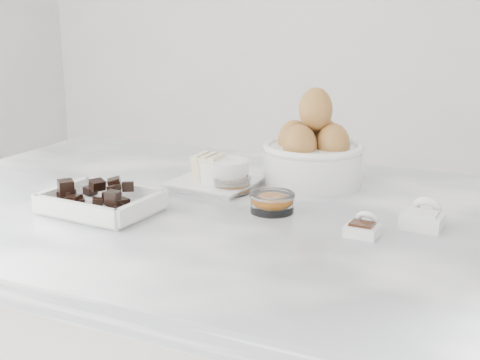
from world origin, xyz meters
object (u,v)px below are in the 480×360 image
Objects in this scene: honey_bowl at (232,184)px; zest_bowl at (272,201)px; sugar_ramekin at (225,173)px; chocolate_dish at (101,200)px; vanilla_spoon at (363,227)px; salt_spoon at (423,217)px; butter_plate at (215,177)px; egg_bowl at (313,153)px.

zest_bowl is at bearing -34.01° from honey_bowl.
sugar_ramekin is 1.28× the size of honey_bowl.
chocolate_dish is 0.29m from zest_bowl.
chocolate_dish reaches higher than zest_bowl.
honey_bowl is 0.30m from vanilla_spoon.
salt_spoon is at bearing -9.77° from sugar_ramekin.
egg_bowl is at bearing 32.73° from butter_plate.
egg_bowl is (0.16, 0.10, 0.04)m from butter_plate.
butter_plate is 0.40m from salt_spoon.
chocolate_dish is 2.10× the size of sugar_ramekin.
honey_bowl is 0.93× the size of zest_bowl.
vanilla_spoon is at bearing -15.53° from zest_bowl.
butter_plate is 0.19m from egg_bowl.
egg_bowl is (0.14, 0.10, 0.03)m from sugar_ramekin.
butter_plate reaches higher than salt_spoon.
honey_bowl is at bearing 172.85° from salt_spoon.
salt_spoon is (0.24, 0.03, -0.00)m from zest_bowl.
butter_plate reaches higher than sugar_ramekin.
salt_spoon is (0.50, 0.15, -0.01)m from chocolate_dish.
zest_bowl is 0.17m from vanilla_spoon.
sugar_ramekin is at bearing -143.08° from egg_bowl.
butter_plate reaches higher than honey_bowl.
egg_bowl is at bearing 51.08° from chocolate_dish.
zest_bowl is at bearing -35.08° from sugar_ramekin.
zest_bowl is (0.16, -0.10, -0.00)m from butter_plate.
butter_plate is 0.81× the size of egg_bowl.
egg_bowl is at bearing 145.10° from salt_spoon.
egg_bowl is 0.17m from honey_bowl.
chocolate_dish is at bearing -119.23° from sugar_ramekin.
sugar_ramekin is (0.02, -0.00, 0.01)m from butter_plate.
sugar_ramekin is 0.47× the size of egg_bowl.
butter_plate is 2.01× the size of salt_spoon.
butter_plate is at bearing 170.62° from salt_spoon.
zest_bowl is at bearing 164.47° from vanilla_spoon.
sugar_ramekin is 1.18× the size of zest_bowl.
sugar_ramekin is 0.38m from salt_spoon.
sugar_ramekin is 0.17m from zest_bowl.
butter_plate is 0.02m from sugar_ramekin.
chocolate_dish is 3.23× the size of vanilla_spoon.
honey_bowl is (0.05, -0.02, -0.00)m from butter_plate.
egg_bowl is 2.70× the size of honey_bowl.
honey_bowl is 0.36m from salt_spoon.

